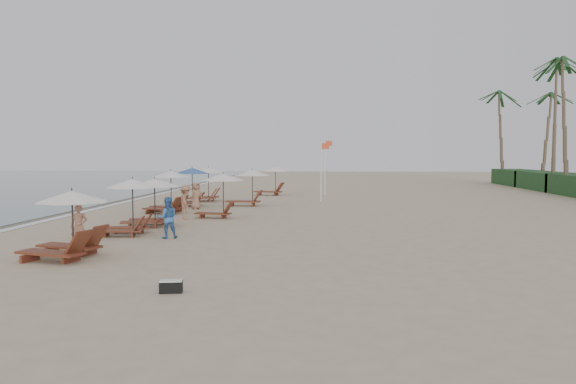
# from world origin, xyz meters

# --- Properties ---
(ground) EXTENTS (160.00, 160.00, 0.00)m
(ground) POSITION_xyz_m (0.00, 0.00, 0.00)
(ground) COLOR tan
(ground) RESTS_ON ground
(wet_sand_band) EXTENTS (3.20, 140.00, 0.01)m
(wet_sand_band) POSITION_xyz_m (-12.50, 10.00, 0.00)
(wet_sand_band) COLOR #6B5E4C
(wet_sand_band) RESTS_ON ground
(foam_line) EXTENTS (0.50, 140.00, 0.02)m
(foam_line) POSITION_xyz_m (-11.20, 10.00, 0.01)
(foam_line) COLOR white
(foam_line) RESTS_ON ground
(lounger_station_0) EXTENTS (2.69, 2.48, 2.10)m
(lounger_station_0) POSITION_xyz_m (-5.70, -4.69, 0.99)
(lounger_station_0) COLOR brown
(lounger_station_0) RESTS_ON ground
(lounger_station_1) EXTENTS (2.38, 2.14, 2.24)m
(lounger_station_1) POSITION_xyz_m (-5.52, 0.19, 1.19)
(lounger_station_1) COLOR brown
(lounger_station_1) RESTS_ON ground
(lounger_station_2) EXTENTS (2.58, 2.27, 2.13)m
(lounger_station_2) POSITION_xyz_m (-5.54, 2.87, 1.10)
(lounger_station_2) COLOR brown
(lounger_station_2) RESTS_ON ground
(lounger_station_3) EXTENTS (2.61, 2.45, 2.30)m
(lounger_station_3) POSITION_xyz_m (-6.44, 8.29, 1.08)
(lounger_station_3) COLOR brown
(lounger_station_3) RESTS_ON ground
(lounger_station_4) EXTENTS (2.46, 2.20, 2.37)m
(lounger_station_4) POSITION_xyz_m (-6.20, 12.14, 1.22)
(lounger_station_4) COLOR brown
(lounger_station_4) RESTS_ON ground
(lounger_station_5) EXTENTS (2.55, 2.23, 2.31)m
(lounger_station_5) POSITION_xyz_m (-6.00, 15.60, 1.09)
(lounger_station_5) COLOR brown
(lounger_station_5) RESTS_ON ground
(inland_station_0) EXTENTS (2.58, 2.24, 2.22)m
(inland_station_0) POSITION_xyz_m (-3.09, 6.24, 1.46)
(inland_station_0) COLOR brown
(inland_station_0) RESTS_ON ground
(inland_station_1) EXTENTS (2.84, 2.24, 2.22)m
(inland_station_1) POSITION_xyz_m (-2.63, 12.68, 1.28)
(inland_station_1) COLOR brown
(inland_station_1) RESTS_ON ground
(inland_station_2) EXTENTS (2.90, 2.24, 2.22)m
(inland_station_2) POSITION_xyz_m (-2.06, 21.41, 1.27)
(inland_station_2) COLOR brown
(inland_station_2) RESTS_ON ground
(beachgoer_near) EXTENTS (0.60, 0.42, 1.55)m
(beachgoer_near) POSITION_xyz_m (-5.96, -3.16, 0.77)
(beachgoer_near) COLOR #AF785F
(beachgoer_near) RESTS_ON ground
(beachgoer_mid_a) EXTENTS (0.93, 0.83, 1.58)m
(beachgoer_mid_a) POSITION_xyz_m (-3.73, -0.52, 0.79)
(beachgoer_mid_a) COLOR #34629C
(beachgoer_mid_a) RESTS_ON ground
(beachgoer_mid_b) EXTENTS (0.98, 1.25, 1.70)m
(beachgoer_mid_b) POSITION_xyz_m (-4.65, 5.51, 0.85)
(beachgoer_mid_b) COLOR #93624B
(beachgoer_mid_b) RESTS_ON ground
(beachgoer_far_b) EXTENTS (0.88, 0.91, 1.58)m
(beachgoer_far_b) POSITION_xyz_m (-5.30, 10.31, 0.79)
(beachgoer_far_b) COLOR #A07157
(beachgoer_far_b) RESTS_ON ground
(duffel_bag) EXTENTS (0.57, 0.36, 0.29)m
(duffel_bag) POSITION_xyz_m (-1.23, -8.50, 0.15)
(duffel_bag) COLOR black
(duffel_bag) RESTS_ON ground
(flag_pole_near) EXTENTS (0.59, 0.08, 4.14)m
(flag_pole_near) POSITION_xyz_m (1.91, 16.02, 2.31)
(flag_pole_near) COLOR silver
(flag_pole_near) RESTS_ON ground
(flag_pole_far) EXTENTS (0.60, 0.08, 4.45)m
(flag_pole_far) POSITION_xyz_m (2.13, 22.08, 2.47)
(flag_pole_far) COLOR silver
(flag_pole_far) RESTS_ON ground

